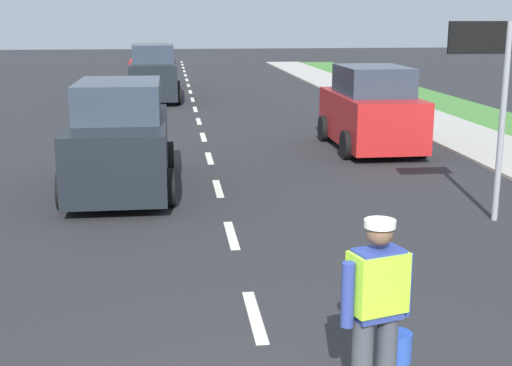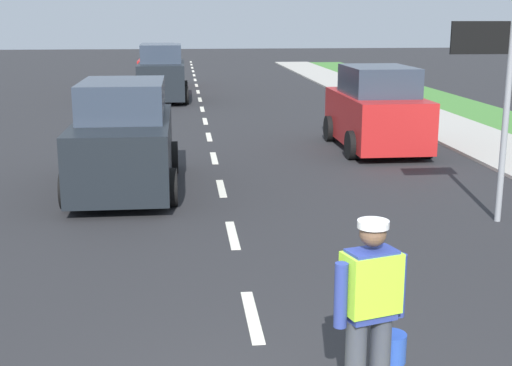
# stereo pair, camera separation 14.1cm
# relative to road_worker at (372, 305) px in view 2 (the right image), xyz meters

# --- Properties ---
(ground_plane) EXTENTS (96.00, 96.00, 0.00)m
(ground_plane) POSITION_rel_road_worker_xyz_m (-0.81, 20.23, -0.93)
(ground_plane) COLOR #28282B
(lane_center_line) EXTENTS (0.14, 46.40, 0.01)m
(lane_center_line) POSITION_rel_road_worker_xyz_m (-0.81, 24.43, -0.93)
(lane_center_line) COLOR silver
(lane_center_line) RESTS_ON ground
(road_worker) EXTENTS (0.71, 0.51, 1.67)m
(road_worker) POSITION_rel_road_worker_xyz_m (0.00, 0.00, 0.00)
(road_worker) COLOR #383D4C
(road_worker) RESTS_ON ground
(lane_direction_sign) EXTENTS (1.16, 0.11, 3.20)m
(lane_direction_sign) POSITION_rel_road_worker_xyz_m (3.33, 5.25, 1.48)
(lane_direction_sign) COLOR gray
(lane_direction_sign) RESTS_ON ground
(car_parked_far) EXTENTS (2.02, 4.02, 2.08)m
(car_parked_far) POSITION_rel_road_worker_xyz_m (3.30, 11.68, 0.03)
(car_parked_far) COLOR red
(car_parked_far) RESTS_ON ground
(car_oncoming_third) EXTENTS (2.01, 3.85, 2.02)m
(car_oncoming_third) POSITION_rel_road_worker_xyz_m (-2.61, 28.57, 0.01)
(car_oncoming_third) COLOR red
(car_oncoming_third) RESTS_ON ground
(car_oncoming_lead) EXTENTS (2.01, 4.35, 2.08)m
(car_oncoming_lead) POSITION_rel_road_worker_xyz_m (-2.65, 8.12, 0.04)
(car_oncoming_lead) COLOR black
(car_oncoming_lead) RESTS_ON ground
(car_oncoming_second) EXTENTS (2.02, 4.27, 2.20)m
(car_oncoming_second) POSITION_rel_road_worker_xyz_m (-2.29, 22.74, 0.10)
(car_oncoming_second) COLOR black
(car_oncoming_second) RESTS_ON ground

